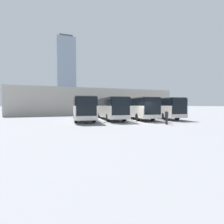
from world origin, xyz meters
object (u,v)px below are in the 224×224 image
bus_0 (158,107)px  bus_1 (136,107)px  bus_2 (110,108)px  bus_3 (83,108)px  pedestrian (167,117)px

bus_0 → bus_1: bearing=6.1°
bus_2 → bus_3: size_ratio=1.00×
bus_1 → pedestrian: size_ratio=7.27×
bus_2 → bus_1: bearing=-178.2°
bus_1 → bus_2: 4.06m
bus_0 → bus_2: 8.10m
bus_3 → bus_2: bearing=-172.6°
bus_1 → bus_3: bearing=4.6°
bus_1 → bus_2: (4.04, -0.40, 0.00)m
bus_0 → bus_1: size_ratio=1.00×
bus_3 → pedestrian: size_ratio=7.27×
bus_3 → pedestrian: bus_3 is taller
bus_0 → pedestrian: bearing=67.3°
bus_0 → bus_2: bearing=3.9°
pedestrian → bus_3: bearing=-121.4°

